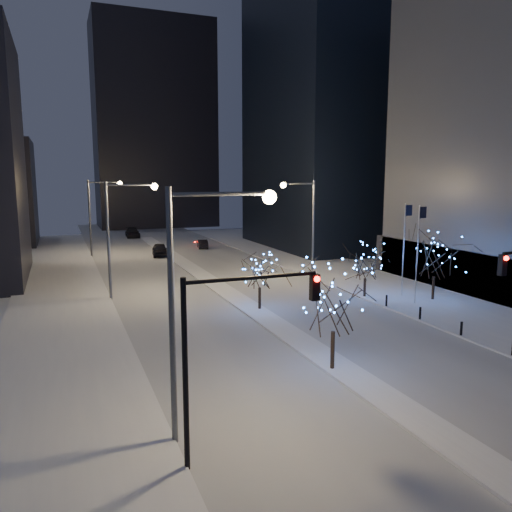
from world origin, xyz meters
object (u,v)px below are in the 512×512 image
car_far (133,233)px  street_lamp_w_mid (121,223)px  street_lamp_w_far (98,207)px  holiday_tree_median_far (260,272)px  holiday_tree_median_near (334,299)px  street_lamp_w_near (198,279)px  holiday_tree_plaza_near (435,255)px  street_lamp_east (306,215)px  holiday_tree_plaza_far (366,263)px  car_mid (202,244)px  traffic_signal_west (228,336)px  car_near (160,250)px

car_far → street_lamp_w_mid: bearing=-95.7°
street_lamp_w_far → holiday_tree_median_far: (9.44, -32.95, -3.43)m
street_lamp_w_far → holiday_tree_median_near: (8.44, -45.85, -2.53)m
street_lamp_w_near → street_lamp_w_far: bearing=90.0°
street_lamp_w_near → street_lamp_w_mid: 25.00m
holiday_tree_plaza_near → street_lamp_w_mid: bearing=156.5°
street_lamp_east → holiday_tree_median_far: 14.94m
street_lamp_east → holiday_tree_plaza_far: bearing=-87.7°
street_lamp_w_near → car_mid: bearing=74.4°
holiday_tree_plaza_far → traffic_signal_west: bearing=-134.1°
street_lamp_w_mid → traffic_signal_west: street_lamp_w_mid is taller
street_lamp_w_mid → car_far: size_ratio=1.81×
traffic_signal_west → street_lamp_w_near: bearing=104.0°
holiday_tree_median_near → holiday_tree_median_far: 12.97m
traffic_signal_west → car_far: (6.50, 71.94, -3.96)m
traffic_signal_west → street_lamp_east: bearing=58.3°
street_lamp_w_far → car_near: size_ratio=2.08×
street_lamp_w_mid → holiday_tree_median_near: 22.63m
street_lamp_w_mid → car_mid: bearing=61.9°
street_lamp_w_mid → holiday_tree_median_far: size_ratio=2.27×
holiday_tree_plaza_far → car_mid: bearing=97.8°
street_lamp_east → car_far: street_lamp_east is taller
car_far → holiday_tree_median_far: (2.44, -52.88, 2.27)m
street_lamp_w_near → car_near: (7.44, 47.36, -5.68)m
holiday_tree_plaza_near → street_lamp_w_near: bearing=-149.1°
car_near → car_far: size_ratio=0.87×
street_lamp_w_mid → holiday_tree_plaza_far: 21.10m
street_lamp_w_near → traffic_signal_west: (0.50, -2.00, -1.74)m
street_lamp_w_near → car_near: bearing=81.1°
street_lamp_w_far → street_lamp_east: size_ratio=1.00×
car_near → holiday_tree_plaza_far: holiday_tree_plaza_far is taller
car_mid → holiday_tree_plaza_far: holiday_tree_plaza_far is taller
street_lamp_east → holiday_tree_plaza_near: (5.18, -13.50, -2.49)m
car_far → holiday_tree_plaza_near: 58.13m
car_mid → street_lamp_w_far: bearing=19.2°
car_mid → car_far: car_far is taller
street_lamp_w_far → car_mid: street_lamp_w_far is taller
traffic_signal_west → holiday_tree_median_near: 10.08m
street_lamp_east → car_near: bearing=120.9°
street_lamp_east → holiday_tree_median_near: size_ratio=1.68×
traffic_signal_west → holiday_tree_median_far: traffic_signal_west is taller
car_near → holiday_tree_median_far: (2.00, -30.31, 2.25)m
street_lamp_w_far → car_far: bearing=70.7°
car_far → holiday_tree_median_far: 52.99m
holiday_tree_plaza_near → street_lamp_w_far: bearing=124.3°
traffic_signal_west → car_near: traffic_signal_west is taller
car_far → holiday_tree_median_near: bearing=-85.6°
car_far → holiday_tree_plaza_near: (17.20, -55.44, 3.17)m
holiday_tree_median_near → holiday_tree_plaza_near: (15.76, 10.34, -0.01)m
street_lamp_w_near → car_near: size_ratio=2.08×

